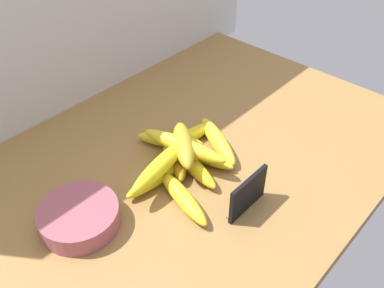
% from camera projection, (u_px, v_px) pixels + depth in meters
% --- Properties ---
extents(counter_top, '(1.10, 0.76, 0.03)m').
position_uv_depth(counter_top, '(194.00, 161.00, 0.99)').
color(counter_top, olive).
rests_on(counter_top, ground).
extents(chalkboard_sign, '(0.11, 0.02, 0.08)m').
position_uv_depth(chalkboard_sign, '(248.00, 195.00, 0.84)').
color(chalkboard_sign, black).
rests_on(chalkboard_sign, counter_top).
extents(fruit_bowl, '(0.16, 0.16, 0.04)m').
position_uv_depth(fruit_bowl, '(79.00, 217.00, 0.82)').
color(fruit_bowl, '#964B57').
rests_on(fruit_bowl, counter_top).
extents(banana_0, '(0.19, 0.04, 0.03)m').
position_uv_depth(banana_0, '(160.00, 174.00, 0.91)').
color(banana_0, yellow).
rests_on(banana_0, counter_top).
extents(banana_1, '(0.08, 0.20, 0.04)m').
position_uv_depth(banana_1, '(188.00, 161.00, 0.94)').
color(banana_1, yellow).
rests_on(banana_1, counter_top).
extents(banana_2, '(0.11, 0.16, 0.04)m').
position_uv_depth(banana_2, '(170.00, 140.00, 1.00)').
color(banana_2, gold).
rests_on(banana_2, counter_top).
extents(banana_3, '(0.16, 0.05, 0.03)m').
position_uv_depth(banana_3, '(189.00, 137.00, 1.01)').
color(banana_3, yellow).
rests_on(banana_3, counter_top).
extents(banana_4, '(0.12, 0.18, 0.04)m').
position_uv_depth(banana_4, '(218.00, 141.00, 1.00)').
color(banana_4, yellow).
rests_on(banana_4, counter_top).
extents(banana_5, '(0.06, 0.18, 0.03)m').
position_uv_depth(banana_5, '(200.00, 153.00, 0.97)').
color(banana_5, yellow).
rests_on(banana_5, counter_top).
extents(banana_6, '(0.08, 0.18, 0.03)m').
position_uv_depth(banana_6, '(183.00, 197.00, 0.86)').
color(banana_6, yellow).
rests_on(banana_6, counter_top).
extents(banana_7, '(0.15, 0.17, 0.04)m').
position_uv_depth(banana_7, '(178.00, 153.00, 0.96)').
color(banana_7, '#AB8216').
rests_on(banana_7, counter_top).
extents(banana_8, '(0.08, 0.21, 0.04)m').
position_uv_depth(banana_8, '(185.00, 147.00, 0.93)').
color(banana_8, yellow).
rests_on(banana_8, banana_1).
extents(banana_9, '(0.13, 0.15, 0.04)m').
position_uv_depth(banana_9, '(184.00, 145.00, 0.93)').
color(banana_9, gold).
rests_on(banana_9, banana_1).
extents(banana_10, '(0.20, 0.07, 0.04)m').
position_uv_depth(banana_10, '(162.00, 164.00, 0.89)').
color(banana_10, yellow).
rests_on(banana_10, banana_0).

